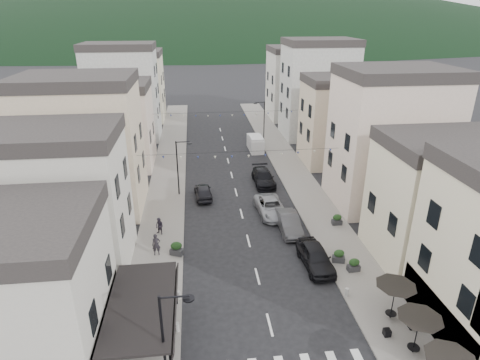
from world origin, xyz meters
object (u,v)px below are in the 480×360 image
(pedestrian_a, at_px, (156,245))
(pedestrian_b, at_px, (159,226))
(parked_car_c, at_px, (271,207))
(parked_car_d, at_px, (263,178))
(delivery_van, at_px, (255,143))
(parked_car_b, at_px, (289,223))
(parked_car_a, at_px, (316,257))
(parked_car_e, at_px, (203,192))

(pedestrian_a, height_order, pedestrian_b, pedestrian_a)
(parked_car_c, relative_size, parked_car_d, 1.01)
(parked_car_c, xyz_separation_m, delivery_van, (1.40, 19.22, 0.30))
(pedestrian_b, bearing_deg, parked_car_d, 77.36)
(parked_car_b, distance_m, parked_car_d, 10.66)
(parked_car_c, bearing_deg, pedestrian_b, -168.70)
(parked_car_a, height_order, parked_car_b, parked_car_a)
(parked_car_a, distance_m, parked_car_d, 16.19)
(delivery_van, bearing_deg, parked_car_d, -95.68)
(parked_car_c, xyz_separation_m, pedestrian_b, (-10.35, -2.83, 0.15))
(parked_car_c, distance_m, parked_car_d, 7.31)
(parked_car_d, bearing_deg, parked_car_a, -86.39)
(parked_car_d, height_order, pedestrian_a, pedestrian_a)
(parked_car_b, xyz_separation_m, delivery_van, (0.40, 22.58, 0.27))
(parked_car_b, distance_m, pedestrian_a, 11.69)
(delivery_van, xyz_separation_m, pedestrian_b, (-11.75, -22.06, -0.15))
(parked_car_b, height_order, parked_car_d, parked_car_b)
(parked_car_e, xyz_separation_m, delivery_van, (7.76, 14.84, 0.34))
(parked_car_e, bearing_deg, parked_car_b, 129.54)
(parked_car_a, bearing_deg, pedestrian_b, 150.47)
(parked_car_a, xyz_separation_m, parked_car_c, (-1.80, 8.85, -0.09))
(parked_car_a, distance_m, parked_car_b, 5.55)
(parked_car_e, bearing_deg, delivery_van, -121.66)
(pedestrian_a, distance_m, pedestrian_b, 3.21)
(parked_car_d, xyz_separation_m, pedestrian_a, (-10.89, -13.33, 0.25))
(delivery_van, xyz_separation_m, pedestrian_a, (-11.78, -25.26, -0.02))
(parked_car_d, height_order, delivery_van, delivery_van)
(parked_car_a, height_order, pedestrian_a, pedestrian_a)
(parked_car_b, xyz_separation_m, parked_car_d, (-0.48, 10.65, -0.00))
(parked_car_a, relative_size, delivery_van, 1.09)
(pedestrian_b, bearing_deg, pedestrian_a, -55.99)
(pedestrian_a, bearing_deg, parked_car_e, 60.39)
(delivery_van, bearing_deg, parked_car_b, -92.46)
(parked_car_d, distance_m, pedestrian_b, 14.86)
(parked_car_c, bearing_deg, parked_car_d, 81.90)
(parked_car_a, height_order, pedestrian_b, pedestrian_b)
(parked_car_a, relative_size, parked_car_b, 1.04)
(parked_car_c, xyz_separation_m, parked_car_d, (0.52, 7.29, 0.03))
(parked_car_c, bearing_deg, pedestrian_a, -153.81)
(parked_car_b, distance_m, pedestrian_b, 11.37)
(parked_car_b, height_order, pedestrian_a, pedestrian_a)
(parked_car_e, xyz_separation_m, pedestrian_b, (-3.99, -7.21, 0.19))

